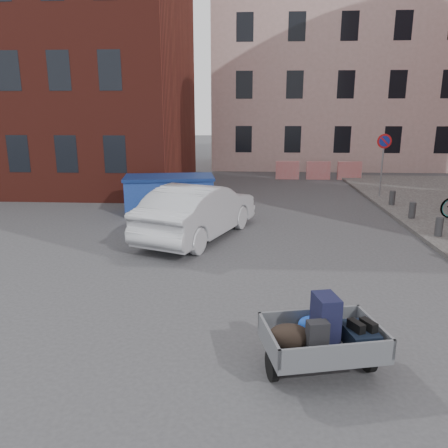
{
  "coord_description": "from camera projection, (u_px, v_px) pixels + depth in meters",
  "views": [
    {
      "loc": [
        0.43,
        -9.34,
        3.69
      ],
      "look_at": [
        -0.17,
        0.62,
        1.1
      ],
      "focal_mm": 35.0,
      "sensor_mm": 36.0,
      "label": 1
    }
  ],
  "objects": [
    {
      "name": "ground",
      "position": [
        230.0,
        277.0,
        9.98
      ],
      "size": [
        120.0,
        120.0,
        0.0
      ],
      "primitive_type": "plane",
      "color": "#38383A",
      "rests_on": "ground"
    },
    {
      "name": "building_pink",
      "position": [
        335.0,
        60.0,
        29.12
      ],
      "size": [
        16.0,
        8.0,
        14.0
      ],
      "primitive_type": "cube",
      "color": "#BB9990",
      "rests_on": "ground"
    },
    {
      "name": "silver_car",
      "position": [
        199.0,
        211.0,
        12.97
      ],
      "size": [
        3.39,
        5.2,
        1.62
      ],
      "primitive_type": "imported",
      "rotation": [
        0.0,
        0.0,
        2.77
      ],
      "color": "#B7B9BF",
      "rests_on": "ground"
    },
    {
      "name": "trailer",
      "position": [
        322.0,
        337.0,
        6.15
      ],
      "size": [
        1.8,
        1.94,
        1.2
      ],
      "rotation": [
        0.0,
        0.0,
        0.22
      ],
      "color": "black",
      "rests_on": "ground"
    },
    {
      "name": "building_brick",
      "position": [
        59.0,
        41.0,
        21.3
      ],
      "size": [
        12.0,
        10.0,
        14.0
      ],
      "primitive_type": "cube",
      "color": "#591E16",
      "rests_on": "ground"
    },
    {
      "name": "bollards",
      "position": [
        439.0,
        227.0,
        12.81
      ],
      "size": [
        0.22,
        9.02,
        0.55
      ],
      "color": "#3A3A3D",
      "rests_on": "sidewalk"
    },
    {
      "name": "no_parking_sign",
      "position": [
        383.0,
        152.0,
        18.29
      ],
      "size": [
        0.6,
        0.09,
        2.65
      ],
      "color": "gray",
      "rests_on": "sidewalk"
    },
    {
      "name": "dumpster",
      "position": [
        170.0,
        194.0,
        16.23
      ],
      "size": [
        3.51,
        2.22,
        1.37
      ],
      "rotation": [
        0.0,
        0.0,
        0.17
      ],
      "color": "#20409A",
      "rests_on": "ground"
    },
    {
      "name": "barriers",
      "position": [
        318.0,
        170.0,
        24.1
      ],
      "size": [
        4.7,
        0.18,
        1.0
      ],
      "color": "red",
      "rests_on": "ground"
    }
  ]
}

